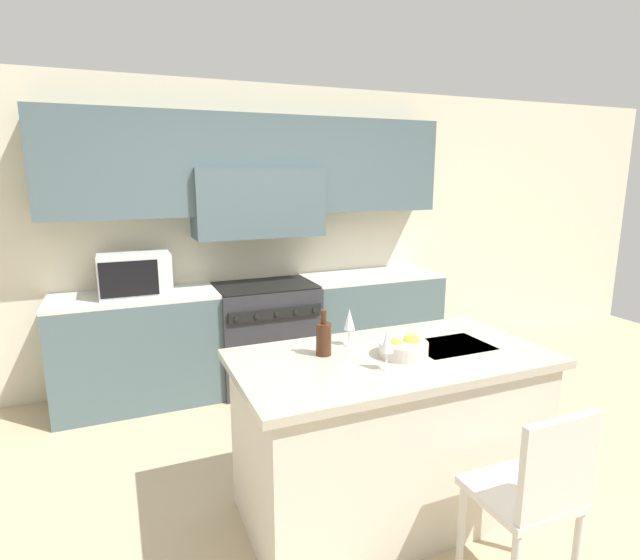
# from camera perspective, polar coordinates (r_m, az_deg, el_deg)

# --- Properties ---
(ground_plane) EXTENTS (10.00, 10.00, 0.00)m
(ground_plane) POSITION_cam_1_polar(r_m,az_deg,el_deg) (3.20, 4.84, -24.46)
(ground_plane) COLOR tan
(back_cabinetry) EXTENTS (10.00, 0.46, 2.70)m
(back_cabinetry) POSITION_cam_1_polar(r_m,az_deg,el_deg) (4.66, -7.54, 8.18)
(back_cabinetry) COLOR beige
(back_cabinetry) RESTS_ON ground_plane
(back_counter) EXTENTS (3.52, 0.62, 0.94)m
(back_counter) POSITION_cam_1_polar(r_m,az_deg,el_deg) (4.64, -6.34, -6.06)
(back_counter) COLOR #4C6066
(back_counter) RESTS_ON ground_plane
(range_stove) EXTENTS (0.88, 0.70, 0.93)m
(range_stove) POSITION_cam_1_polar(r_m,az_deg,el_deg) (4.62, -6.27, -6.17)
(range_stove) COLOR #2D2D33
(range_stove) RESTS_ON ground_plane
(microwave) EXTENTS (0.55, 0.38, 0.34)m
(microwave) POSITION_cam_1_polar(r_m,az_deg,el_deg) (4.31, -20.40, 0.64)
(microwave) COLOR silver
(microwave) RESTS_ON back_counter
(kitchen_island) EXTENTS (1.71, 0.90, 0.94)m
(kitchen_island) POSITION_cam_1_polar(r_m,az_deg,el_deg) (2.96, 7.94, -16.97)
(kitchen_island) COLOR beige
(kitchen_island) RESTS_ON ground_plane
(island_chair) EXTENTS (0.42, 0.40, 0.95)m
(island_chair) POSITION_cam_1_polar(r_m,az_deg,el_deg) (2.54, 23.30, -21.34)
(island_chair) COLOR beige
(island_chair) RESTS_ON ground_plane
(wine_bottle) EXTENTS (0.08, 0.08, 0.25)m
(wine_bottle) POSITION_cam_1_polar(r_m,az_deg,el_deg) (2.70, 0.42, -6.64)
(wine_bottle) COLOR #422314
(wine_bottle) RESTS_ON kitchen_island
(wine_glass_near) EXTENTS (0.07, 0.07, 0.21)m
(wine_glass_near) POSITION_cam_1_polar(r_m,az_deg,el_deg) (2.51, 7.60, -7.00)
(wine_glass_near) COLOR white
(wine_glass_near) RESTS_ON kitchen_island
(wine_glass_far) EXTENTS (0.07, 0.07, 0.21)m
(wine_glass_far) POSITION_cam_1_polar(r_m,az_deg,el_deg) (2.84, 3.37, -4.62)
(wine_glass_far) COLOR white
(wine_glass_far) RESTS_ON kitchen_island
(fruit_bowl) EXTENTS (0.27, 0.27, 0.12)m
(fruit_bowl) POSITION_cam_1_polar(r_m,az_deg,el_deg) (2.74, 9.58, -7.63)
(fruit_bowl) COLOR silver
(fruit_bowl) RESTS_ON kitchen_island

